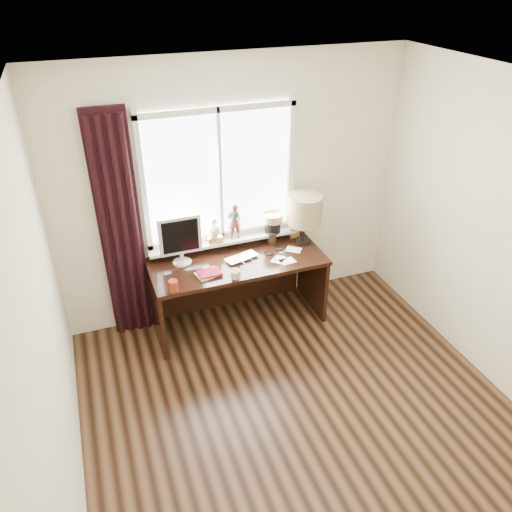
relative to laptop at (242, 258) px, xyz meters
name	(u,v)px	position (x,y,z in m)	size (l,w,h in m)	color
floor	(317,439)	(0.05, -1.64, -0.76)	(3.50, 4.00, 0.00)	#523520
ceiling	(348,107)	(0.05, -1.64, 1.84)	(3.50, 4.00, 0.00)	white
wall_back	(234,192)	(0.05, 0.36, 0.54)	(3.50, 2.60, 0.00)	beige
wall_left	(46,373)	(-1.70, -1.64, 0.54)	(4.00, 2.60, 0.00)	beige
laptop	(242,258)	(0.00, 0.00, 0.00)	(0.33, 0.21, 0.03)	silver
mug	(235,274)	(-0.17, -0.31, 0.04)	(0.10, 0.09, 0.10)	white
red_cup	(173,286)	(-0.74, -0.31, 0.04)	(0.08, 0.08, 0.11)	maroon
window	(222,196)	(-0.09, 0.31, 0.54)	(1.52, 0.21, 1.40)	white
curtain	(121,232)	(-1.08, 0.27, 0.35)	(0.38, 0.09, 2.25)	black
desk	(235,276)	(-0.05, 0.09, -0.26)	(1.70, 0.70, 0.75)	black
monitor	(180,237)	(-0.56, 0.13, 0.26)	(0.40, 0.18, 0.49)	beige
notebook_stack	(209,273)	(-0.38, -0.16, 0.00)	(0.25, 0.21, 0.03)	beige
brush_holder	(272,237)	(0.39, 0.20, 0.05)	(0.09, 0.09, 0.25)	black
icon_frame	(295,233)	(0.65, 0.20, 0.05)	(0.10, 0.03, 0.13)	gold
table_lamp	(305,210)	(0.70, 0.10, 0.35)	(0.35, 0.35, 0.52)	black
loose_papers	(286,257)	(0.42, -0.11, -0.01)	(0.40, 0.33, 0.00)	white
desk_cables	(277,253)	(0.36, -0.03, -0.01)	(0.27, 0.34, 0.01)	black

